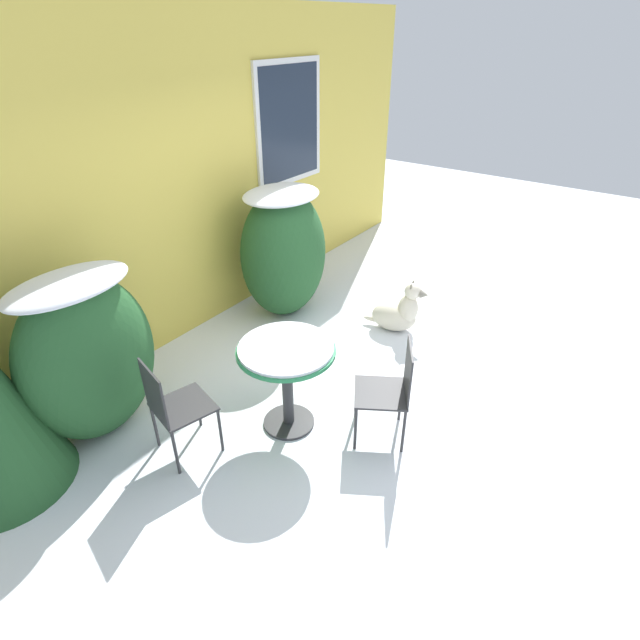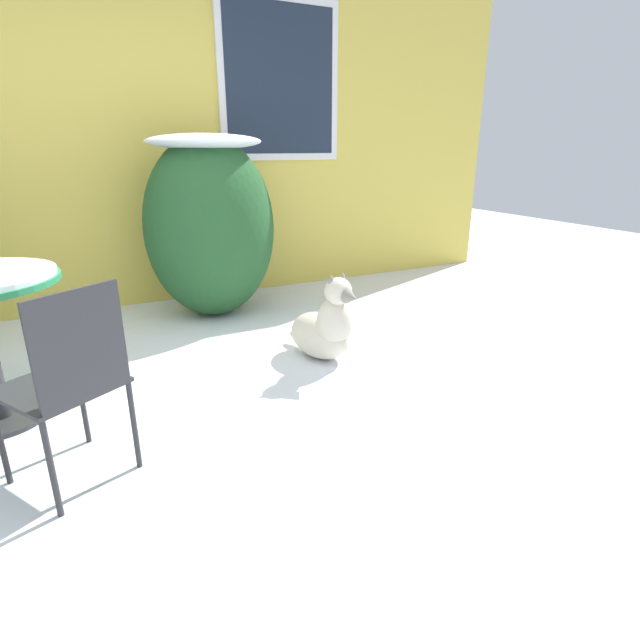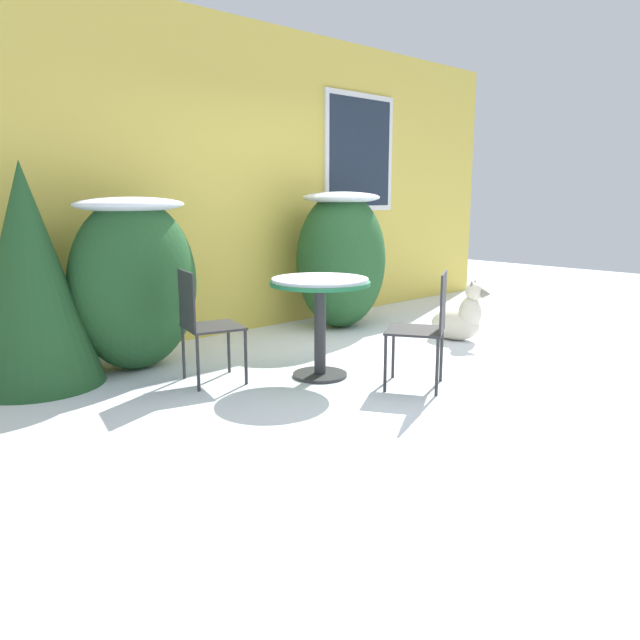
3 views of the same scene
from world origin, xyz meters
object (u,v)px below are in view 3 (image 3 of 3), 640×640
Objects in this scene: patio_chair_far_side at (425,324)px; dog at (460,319)px; patio_chair_near_table at (203,321)px; patio_table at (320,299)px.

patio_chair_far_side reaches higher than dog.
dog is at bearing -85.90° from patio_chair_near_table.
patio_chair_far_side reaches higher than patio_table.
patio_table is at bearing 166.07° from dog.
patio_table is 1.92m from dog.
patio_chair_near_table is 1.65m from patio_chair_far_side.
dog is (1.51, 0.70, -0.27)m from patio_chair_far_side.
patio_chair_far_side is (0.37, -0.74, -0.14)m from patio_table.
patio_chair_near_table is 2.69m from dog.
dog is at bearing -1.12° from patio_table.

